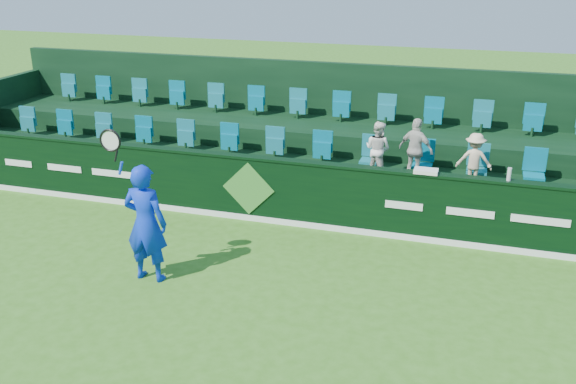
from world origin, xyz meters
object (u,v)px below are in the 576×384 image
(spectator_left, at_px, (378,149))
(tennis_player, at_px, (145,223))
(spectator_middle, at_px, (416,150))
(spectator_right, at_px, (474,160))
(drinks_bottle, at_px, (509,174))
(towel, at_px, (426,171))

(spectator_left, bearing_deg, tennis_player, 75.52)
(spectator_left, relative_size, spectator_middle, 0.91)
(spectator_right, relative_size, drinks_bottle, 4.51)
(spectator_left, bearing_deg, spectator_middle, -156.83)
(tennis_player, relative_size, spectator_left, 2.27)
(tennis_player, relative_size, spectator_middle, 2.07)
(spectator_right, bearing_deg, tennis_player, 39.43)
(towel, bearing_deg, spectator_left, 134.06)
(tennis_player, xyz_separation_m, towel, (4.19, 2.90, 0.36))
(tennis_player, relative_size, towel, 6.08)
(spectator_middle, bearing_deg, tennis_player, 68.40)
(spectator_middle, relative_size, spectator_right, 1.19)
(tennis_player, bearing_deg, spectator_right, 38.76)
(tennis_player, distance_m, drinks_bottle, 6.35)
(spectator_right, xyz_separation_m, towel, (-0.82, -1.12, 0.05))
(spectator_right, distance_m, drinks_bottle, 1.29)
(spectator_right, height_order, towel, spectator_right)
(spectator_middle, height_order, towel, spectator_middle)
(drinks_bottle, bearing_deg, spectator_right, 119.05)
(drinks_bottle, bearing_deg, towel, 180.00)
(spectator_middle, xyz_separation_m, spectator_right, (1.14, 0.00, -0.10))
(tennis_player, distance_m, spectator_left, 5.09)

